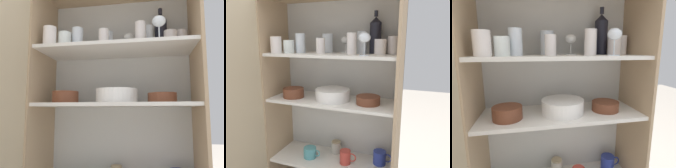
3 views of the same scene
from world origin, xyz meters
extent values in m
cube|color=silver|center=(0.00, 0.34, 0.73)|extent=(0.94, 0.02, 1.46)
cube|color=tan|center=(-0.46, 0.17, 0.73)|extent=(0.02, 0.37, 1.46)
cube|color=tan|center=(0.46, 0.17, 0.73)|extent=(0.02, 0.37, 1.46)
cube|color=silver|center=(0.00, 0.17, 0.27)|extent=(0.91, 0.33, 0.02)
cube|color=silver|center=(0.00, 0.17, 0.75)|extent=(0.91, 0.33, 0.02)
cube|color=silver|center=(0.00, 0.17, 1.08)|extent=(0.91, 0.33, 0.02)
cube|color=tan|center=(-0.50, -0.25, 0.73)|extent=(0.08, 0.47, 1.46)
cylinder|color=white|center=(-0.30, 0.09, 1.13)|extent=(0.07, 0.07, 0.09)
cylinder|color=silver|center=(0.40, 0.25, 1.14)|extent=(0.07, 0.07, 0.12)
cylinder|color=silver|center=(0.15, 0.13, 1.16)|extent=(0.06, 0.06, 0.14)
cylinder|color=silver|center=(-0.38, 0.05, 1.14)|extent=(0.08, 0.08, 0.11)
cylinder|color=silver|center=(-0.06, 0.12, 1.14)|extent=(0.06, 0.06, 0.11)
cylinder|color=white|center=(-0.24, 0.15, 1.15)|extent=(0.07, 0.07, 0.14)
cylinder|color=silver|center=(0.33, 0.19, 1.14)|extent=(0.08, 0.08, 0.10)
cylinder|color=white|center=(-0.07, 0.25, 1.15)|extent=(0.08, 0.08, 0.13)
cylinder|color=white|center=(0.19, 0.23, 1.16)|extent=(0.07, 0.07, 0.15)
cylinder|color=white|center=(0.07, 0.25, 1.09)|extent=(0.07, 0.07, 0.01)
cylinder|color=white|center=(0.07, 0.25, 1.12)|extent=(0.01, 0.01, 0.06)
ellipsoid|color=white|center=(0.07, 0.25, 1.18)|extent=(0.07, 0.07, 0.05)
cylinder|color=white|center=(0.25, 0.06, 1.09)|extent=(0.06, 0.06, 0.01)
cylinder|color=white|center=(0.25, 0.06, 1.13)|extent=(0.01, 0.01, 0.07)
ellipsoid|color=white|center=(0.25, 0.06, 1.19)|extent=(0.07, 0.07, 0.06)
cylinder|color=black|center=(0.28, 0.28, 1.19)|extent=(0.08, 0.08, 0.20)
cone|color=black|center=(0.28, 0.28, 1.31)|extent=(0.08, 0.08, 0.04)
cylinder|color=black|center=(0.28, 0.28, 1.35)|extent=(0.03, 0.03, 0.04)
cylinder|color=white|center=(0.01, 0.16, 0.76)|extent=(0.24, 0.24, 0.01)
cylinder|color=white|center=(0.01, 0.16, 0.77)|extent=(0.24, 0.24, 0.01)
cylinder|color=white|center=(0.01, 0.16, 0.78)|extent=(0.24, 0.24, 0.01)
cylinder|color=white|center=(0.01, 0.16, 0.79)|extent=(0.24, 0.24, 0.01)
cylinder|color=white|center=(0.01, 0.16, 0.80)|extent=(0.24, 0.24, 0.01)
cylinder|color=white|center=(0.01, 0.16, 0.81)|extent=(0.24, 0.24, 0.01)
cylinder|color=white|center=(0.01, 0.16, 0.81)|extent=(0.24, 0.24, 0.01)
cylinder|color=white|center=(0.01, 0.16, 0.82)|extent=(0.24, 0.24, 0.01)
cylinder|color=white|center=(0.01, 0.16, 0.83)|extent=(0.24, 0.24, 0.01)
cylinder|color=brown|center=(-0.30, 0.13, 0.79)|extent=(0.15, 0.15, 0.07)
torus|color=brown|center=(-0.30, 0.13, 0.82)|extent=(0.15, 0.15, 0.01)
cylinder|color=brown|center=(0.27, 0.15, 0.78)|extent=(0.16, 0.16, 0.05)
torus|color=brown|center=(0.27, 0.15, 0.81)|extent=(0.16, 0.16, 0.01)
cylinder|color=#283893|center=(0.34, 0.24, 0.33)|extent=(0.09, 0.09, 0.10)
torus|color=#283893|center=(0.40, 0.24, 0.34)|extent=(0.07, 0.01, 0.07)
cylinder|color=teal|center=(-0.18, 0.13, 0.32)|extent=(0.10, 0.10, 0.08)
torus|color=teal|center=(-0.12, 0.13, 0.32)|extent=(0.05, 0.01, 0.05)
cylinder|color=#BC3D33|center=(0.11, 0.15, 0.33)|extent=(0.08, 0.08, 0.10)
torus|color=#BC3D33|center=(0.16, 0.15, 0.34)|extent=(0.07, 0.01, 0.07)
cylinder|color=beige|center=(-0.01, 0.28, 0.32)|extent=(0.08, 0.08, 0.09)
cylinder|color=tan|center=(-0.01, 0.28, 0.37)|extent=(0.07, 0.07, 0.01)
camera|label=1|loc=(0.20, -1.10, 0.71)|focal=35.00mm
camera|label=2|loc=(0.58, -1.23, 1.19)|focal=35.00mm
camera|label=3|loc=(-0.18, -0.79, 1.12)|focal=28.00mm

